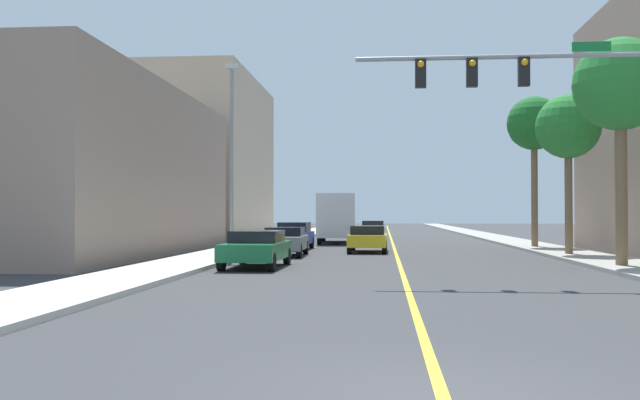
{
  "coord_description": "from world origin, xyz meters",
  "views": [
    {
      "loc": [
        -0.63,
        -7.66,
        1.95
      ],
      "look_at": [
        -2.91,
        18.17,
        2.45
      ],
      "focal_mm": 40.12,
      "sensor_mm": 36.0,
      "label": 1
    }
  ],
  "objects_px": {
    "palm_near": "(620,87)",
    "delivery_truck": "(337,217)",
    "car_yellow": "(368,238)",
    "car_green": "(256,248)",
    "car_gray": "(285,240)",
    "car_blue": "(294,236)",
    "car_white": "(373,229)",
    "street_lamp": "(232,150)",
    "traffic_signal_mast": "(554,102)",
    "palm_mid": "(568,128)",
    "palm_far": "(534,125)"
  },
  "relations": [
    {
      "from": "traffic_signal_mast",
      "to": "car_white",
      "type": "relative_size",
      "value": 2.13
    },
    {
      "from": "street_lamp",
      "to": "delivery_truck",
      "type": "bearing_deg",
      "value": 78.26
    },
    {
      "from": "car_blue",
      "to": "palm_far",
      "type": "bearing_deg",
      "value": -170.07
    },
    {
      "from": "palm_near",
      "to": "street_lamp",
      "type": "bearing_deg",
      "value": 162.77
    },
    {
      "from": "palm_near",
      "to": "car_yellow",
      "type": "distance_m",
      "value": 14.96
    },
    {
      "from": "car_yellow",
      "to": "delivery_truck",
      "type": "distance_m",
      "value": 11.38
    },
    {
      "from": "traffic_signal_mast",
      "to": "car_yellow",
      "type": "bearing_deg",
      "value": 110.61
    },
    {
      "from": "car_green",
      "to": "car_yellow",
      "type": "height_order",
      "value": "car_yellow"
    },
    {
      "from": "traffic_signal_mast",
      "to": "delivery_truck",
      "type": "xyz_separation_m",
      "value": [
        -8.0,
        26.28,
        -3.47
      ]
    },
    {
      "from": "palm_mid",
      "to": "car_white",
      "type": "relative_size",
      "value": 1.78
    },
    {
      "from": "delivery_truck",
      "to": "car_green",
      "type": "bearing_deg",
      "value": -96.06
    },
    {
      "from": "palm_near",
      "to": "car_yellow",
      "type": "height_order",
      "value": "palm_near"
    },
    {
      "from": "car_green",
      "to": "delivery_truck",
      "type": "distance_m",
      "value": 21.91
    },
    {
      "from": "car_gray",
      "to": "car_blue",
      "type": "bearing_deg",
      "value": -88.05
    },
    {
      "from": "car_gray",
      "to": "car_white",
      "type": "bearing_deg",
      "value": -100.37
    },
    {
      "from": "palm_mid",
      "to": "car_white",
      "type": "distance_m",
      "value": 24.98
    },
    {
      "from": "traffic_signal_mast",
      "to": "car_yellow",
      "type": "xyz_separation_m",
      "value": [
        -5.71,
        15.18,
        -4.47
      ]
    },
    {
      "from": "street_lamp",
      "to": "palm_far",
      "type": "relative_size",
      "value": 1.0
    },
    {
      "from": "car_blue",
      "to": "car_yellow",
      "type": "bearing_deg",
      "value": 151.88
    },
    {
      "from": "traffic_signal_mast",
      "to": "car_green",
      "type": "distance_m",
      "value": 11.41
    },
    {
      "from": "palm_mid",
      "to": "car_gray",
      "type": "xyz_separation_m",
      "value": [
        -12.93,
        -0.48,
        -5.12
      ]
    },
    {
      "from": "street_lamp",
      "to": "car_yellow",
      "type": "bearing_deg",
      "value": 44.79
    },
    {
      "from": "car_green",
      "to": "car_white",
      "type": "bearing_deg",
      "value": -96.26
    },
    {
      "from": "street_lamp",
      "to": "car_green",
      "type": "relative_size",
      "value": 1.81
    },
    {
      "from": "palm_far",
      "to": "car_gray",
      "type": "height_order",
      "value": "palm_far"
    },
    {
      "from": "traffic_signal_mast",
      "to": "car_yellow",
      "type": "relative_size",
      "value": 1.93
    },
    {
      "from": "car_white",
      "to": "delivery_truck",
      "type": "height_order",
      "value": "delivery_truck"
    },
    {
      "from": "palm_near",
      "to": "car_blue",
      "type": "distance_m",
      "value": 19.18
    },
    {
      "from": "palm_mid",
      "to": "delivery_truck",
      "type": "relative_size",
      "value": 0.89
    },
    {
      "from": "palm_near",
      "to": "delivery_truck",
      "type": "distance_m",
      "value": 24.78
    },
    {
      "from": "car_yellow",
      "to": "car_blue",
      "type": "relative_size",
      "value": 0.99
    },
    {
      "from": "palm_mid",
      "to": "car_yellow",
      "type": "relative_size",
      "value": 1.62
    },
    {
      "from": "street_lamp",
      "to": "traffic_signal_mast",
      "type": "bearing_deg",
      "value": -39.32
    },
    {
      "from": "palm_far",
      "to": "car_blue",
      "type": "distance_m",
      "value": 14.73
    },
    {
      "from": "street_lamp",
      "to": "palm_far",
      "type": "distance_m",
      "value": 18.15
    },
    {
      "from": "palm_near",
      "to": "car_yellow",
      "type": "xyz_separation_m",
      "value": [
        -9.12,
        10.38,
        -5.72
      ]
    },
    {
      "from": "palm_mid",
      "to": "traffic_signal_mast",
      "type": "bearing_deg",
      "value": -105.93
    },
    {
      "from": "palm_mid",
      "to": "palm_near",
      "type": "bearing_deg",
      "value": -90.37
    },
    {
      "from": "car_gray",
      "to": "car_white",
      "type": "relative_size",
      "value": 1.09
    },
    {
      "from": "car_white",
      "to": "delivery_truck",
      "type": "relative_size",
      "value": 0.5
    },
    {
      "from": "palm_near",
      "to": "car_green",
      "type": "distance_m",
      "value": 14.14
    },
    {
      "from": "traffic_signal_mast",
      "to": "palm_near",
      "type": "bearing_deg",
      "value": 54.54
    },
    {
      "from": "traffic_signal_mast",
      "to": "car_gray",
      "type": "relative_size",
      "value": 1.95
    },
    {
      "from": "street_lamp",
      "to": "palm_far",
      "type": "xyz_separation_m",
      "value": [
        14.96,
        10.05,
        2.15
      ]
    },
    {
      "from": "palm_near",
      "to": "delivery_truck",
      "type": "bearing_deg",
      "value": 117.99
    },
    {
      "from": "palm_near",
      "to": "car_green",
      "type": "bearing_deg",
      "value": -178.43
    },
    {
      "from": "traffic_signal_mast",
      "to": "car_blue",
      "type": "bearing_deg",
      "value": 119.24
    },
    {
      "from": "car_blue",
      "to": "palm_near",
      "type": "bearing_deg",
      "value": 137.58
    },
    {
      "from": "car_gray",
      "to": "car_green",
      "type": "xyz_separation_m",
      "value": [
        -0.04,
        -7.21,
        -0.0
      ]
    },
    {
      "from": "car_yellow",
      "to": "delivery_truck",
      "type": "bearing_deg",
      "value": 102.45
    }
  ]
}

